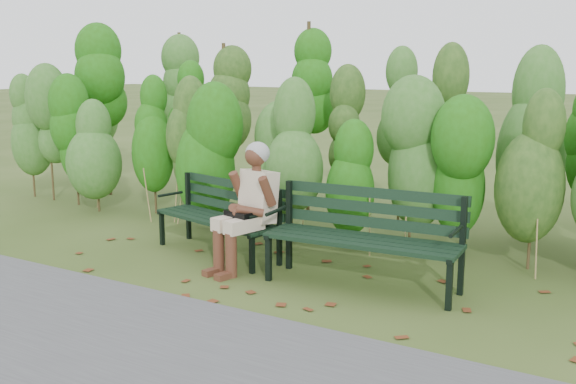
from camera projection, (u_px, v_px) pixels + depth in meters
The scene contains 7 objects.
ground at pixel (269, 274), 6.49m from camera, with size 80.00×80.00×0.00m, color #344B18.
footpath at pixel (98, 359), 4.64m from camera, with size 60.00×2.50×0.01m, color #474749.
hedge_band at pixel (355, 128), 7.82m from camera, with size 11.04×1.67×2.42m.
leaf_litter at pixel (287, 275), 6.46m from camera, with size 5.93×2.14×0.01m.
bench_left at pixel (223, 211), 7.12m from camera, with size 1.63×0.85×0.78m.
bench_right at pixel (366, 230), 6.10m from camera, with size 1.80×0.69×0.88m.
seated_woman at pixel (249, 200), 6.56m from camera, with size 0.55×0.81×1.25m.
Camera 1 is at (3.35, -5.25, 2.02)m, focal length 42.00 mm.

